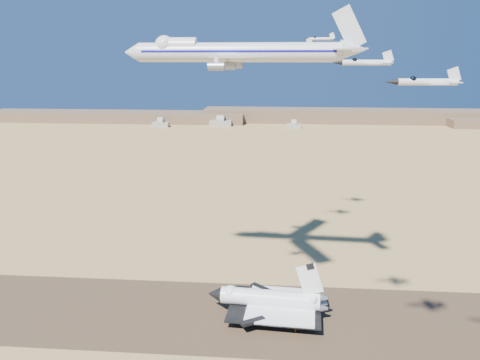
# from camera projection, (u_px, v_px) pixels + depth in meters

# --- Properties ---
(ground) EXTENTS (1200.00, 1200.00, 0.00)m
(ground) POSITION_uv_depth(u_px,v_px,m) (223.00, 315.00, 173.10)
(ground) COLOR #B1824E
(ground) RESTS_ON ground
(runway) EXTENTS (600.00, 50.00, 0.06)m
(runway) POSITION_uv_depth(u_px,v_px,m) (223.00, 315.00, 173.09)
(runway) COLOR #4C3926
(runway) RESTS_ON ground
(ridgeline) EXTENTS (960.00, 90.00, 18.00)m
(ridgeline) POSITION_uv_depth(u_px,v_px,m) (310.00, 117.00, 674.08)
(ridgeline) COLOR brown
(ridgeline) RESTS_ON ground
(hangars) EXTENTS (200.50, 29.50, 30.00)m
(hangars) POSITION_uv_depth(u_px,v_px,m) (217.00, 123.00, 637.87)
(hangars) COLOR #9E998C
(hangars) RESTS_ON ground
(shuttle) EXTENTS (44.34, 29.09, 21.80)m
(shuttle) POSITION_uv_depth(u_px,v_px,m) (269.00, 300.00, 172.18)
(shuttle) COLOR white
(shuttle) RESTS_ON runway
(carrier_747) EXTENTS (81.87, 63.48, 20.42)m
(carrier_747) POSITION_uv_depth(u_px,v_px,m) (231.00, 52.00, 158.07)
(carrier_747) COLOR silver
(crew_a) EXTENTS (0.58, 0.77, 1.92)m
(crew_a) POSITION_uv_depth(u_px,v_px,m) (289.00, 324.00, 165.41)
(crew_a) COLOR #C9600B
(crew_a) RESTS_ON runway
(crew_b) EXTENTS (0.65, 0.99, 1.89)m
(crew_b) POSITION_uv_depth(u_px,v_px,m) (296.00, 330.00, 162.24)
(crew_b) COLOR #C9600B
(crew_b) RESTS_ON runway
(crew_c) EXTENTS (1.06, 1.15, 1.78)m
(crew_c) POSITION_uv_depth(u_px,v_px,m) (288.00, 327.00, 164.15)
(crew_c) COLOR #C9600B
(crew_c) RESTS_ON runway
(chase_jet_a) EXTENTS (14.59, 7.71, 3.63)m
(chase_jet_a) POSITION_uv_depth(u_px,v_px,m) (365.00, 62.00, 112.43)
(chase_jet_a) COLOR silver
(chase_jet_b) EXTENTS (15.46, 8.34, 3.85)m
(chase_jet_b) POSITION_uv_depth(u_px,v_px,m) (426.00, 82.00, 96.44)
(chase_jet_b) COLOR silver
(chase_jet_e) EXTENTS (14.69, 7.84, 3.66)m
(chase_jet_e) POSITION_uv_depth(u_px,v_px,m) (296.00, 45.00, 195.80)
(chase_jet_e) COLOR silver
(chase_jet_f) EXTENTS (14.49, 7.86, 3.61)m
(chase_jet_f) POSITION_uv_depth(u_px,v_px,m) (321.00, 39.00, 217.51)
(chase_jet_f) COLOR silver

